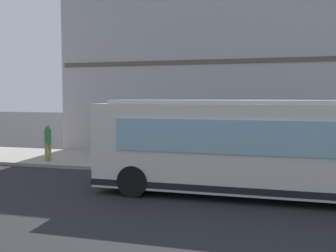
% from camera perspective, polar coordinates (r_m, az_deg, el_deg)
% --- Properties ---
extents(ground, '(120.00, 120.00, 0.00)m').
position_cam_1_polar(ground, '(13.50, 2.37, -9.35)').
color(ground, '#262628').
extents(sidewalk_curb, '(4.77, 40.00, 0.15)m').
position_cam_1_polar(sidewalk_curb, '(18.28, 6.03, -5.56)').
color(sidewalk_curb, '#9E9991').
rests_on(sidewalk_curb, ground).
extents(building_corner, '(7.41, 17.89, 9.02)m').
position_cam_1_polar(building_corner, '(24.05, 8.60, 7.34)').
color(building_corner, '#A8A8AD').
rests_on(building_corner, ground).
extents(city_bus_nearside, '(2.61, 10.04, 3.07)m').
position_cam_1_polar(city_bus_nearside, '(12.86, 11.93, -3.07)').
color(city_bus_nearside, silver).
rests_on(city_bus_nearside, ground).
extents(fire_hydrant, '(0.35, 0.35, 0.74)m').
position_cam_1_polar(fire_hydrant, '(19.13, 19.51, -4.01)').
color(fire_hydrant, gold).
rests_on(fire_hydrant, sidewalk_curb).
extents(pedestrian_near_building_entrance, '(0.32, 0.32, 1.75)m').
position_cam_1_polar(pedestrian_near_building_entrance, '(19.44, -16.95, -1.90)').
color(pedestrian_near_building_entrance, '#99994C').
rests_on(pedestrian_near_building_entrance, sidewalk_curb).
extents(newspaper_vending_box, '(0.44, 0.42, 0.90)m').
position_cam_1_polar(newspaper_vending_box, '(16.82, 10.91, -4.63)').
color(newspaper_vending_box, '#BF3F19').
rests_on(newspaper_vending_box, sidewalk_curb).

